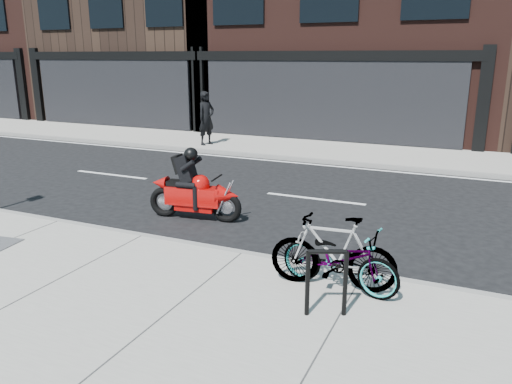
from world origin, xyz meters
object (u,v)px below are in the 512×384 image
at_px(bike_rack, 327,277).
at_px(motorcycle, 198,191).
at_px(bicycle_front, 339,258).
at_px(pedestrian, 206,118).
at_px(bicycle_rear, 333,252).

bearing_deg(bike_rack, motorcycle, 140.29).
xyz_separation_m(bike_rack, motorcycle, (-3.55, 2.95, -0.03)).
distance_m(bicycle_front, pedestrian, 11.98).
relative_size(bike_rack, bicycle_rear, 0.50).
height_order(bike_rack, bicycle_front, bicycle_front).
distance_m(bike_rack, motorcycle, 4.61).
xyz_separation_m(bicycle_front, bicycle_rear, (-0.10, 0.00, 0.08)).
xyz_separation_m(bike_rack, bicycle_rear, (-0.14, 0.78, 0.01)).
height_order(bike_rack, pedestrian, pedestrian).
bearing_deg(pedestrian, bicycle_front, -123.17).
height_order(motorcycle, pedestrian, pedestrian).
relative_size(bicycle_front, bicycle_rear, 0.98).
relative_size(bicycle_rear, pedestrian, 0.92).
bearing_deg(bicycle_rear, motorcycle, -128.28).
xyz_separation_m(motorcycle, pedestrian, (-3.90, 7.23, 0.47)).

